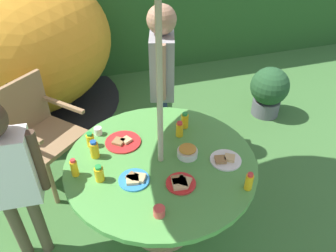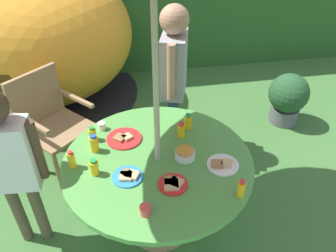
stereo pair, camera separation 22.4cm
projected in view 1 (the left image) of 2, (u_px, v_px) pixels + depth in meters
ground_plane at (162, 227)px, 2.63m from camera, size 10.00×10.00×0.02m
garden_table at (161, 173)px, 2.28m from camera, size 1.28×1.28×0.72m
wooden_chair at (38, 127)px, 2.80m from camera, size 0.70×0.69×0.94m
dome_tent at (13, 42)px, 3.61m from camera, size 2.32×2.32×1.61m
potted_plant at (269, 90)px, 3.72m from camera, size 0.43×0.43×0.58m
child_in_grey_shirt at (162, 65)px, 2.88m from camera, size 0.31×0.47×1.44m
child_in_white_shirt at (6, 170)px, 1.96m from camera, size 0.44×0.22×1.30m
snack_bowl at (187, 152)px, 2.21m from camera, size 0.14×0.14×0.08m
plate_center_front at (123, 142)px, 2.34m from camera, size 0.25×0.25×0.03m
plate_back_edge at (134, 179)px, 2.04m from camera, size 0.19×0.19×0.03m
plate_center_back at (181, 183)px, 2.01m from camera, size 0.19×0.19×0.03m
plate_mid_left at (225, 160)px, 2.19m from camera, size 0.21×0.21×0.03m
juice_bottle_near_left at (249, 182)px, 1.96m from camera, size 0.05×0.05×0.12m
juice_bottle_near_right at (94, 150)px, 2.19m from camera, size 0.06×0.06×0.13m
juice_bottle_far_left at (90, 140)px, 2.29m from camera, size 0.06×0.06×0.11m
juice_bottle_far_right at (74, 168)px, 2.05m from camera, size 0.05×0.05×0.13m
juice_bottle_mid_right at (185, 120)px, 2.46m from camera, size 0.06×0.06×0.13m
juice_bottle_front_edge at (180, 129)px, 2.38m from camera, size 0.05×0.05×0.12m
juice_bottle_spot_a at (99, 174)px, 2.02m from camera, size 0.06×0.06×0.11m
cup_near at (98, 131)px, 2.41m from camera, size 0.06×0.06×0.06m
cup_far at (159, 212)px, 1.82m from camera, size 0.07×0.07×0.06m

